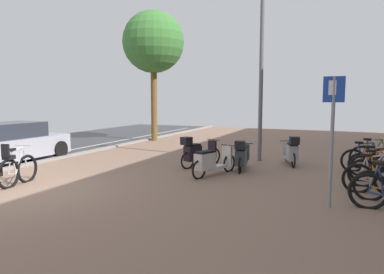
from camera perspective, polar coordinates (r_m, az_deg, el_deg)
The scene contains 16 objects.
ground at distance 8.33m, azimuth -20.00°, elevation -9.37°, with size 21.00×40.00×0.13m.
bicycle_foreground at distance 9.89m, azimuth -26.73°, elevation -4.71°, with size 0.60×1.41×1.12m.
bicycle_rack_02 at distance 9.10m, azimuth 27.40°, elevation -6.00°, with size 1.38×0.48×0.98m.
bicycle_rack_03 at distance 9.74m, azimuth 27.98°, elevation -5.22°, with size 1.42×0.48×1.00m.
bicycle_rack_04 at distance 10.38m, azimuth 27.79°, elevation -4.52°, with size 1.42×0.48×1.03m.
bicycle_rack_05 at distance 11.02m, azimuth 27.24°, elevation -4.05°, with size 1.30×0.48×0.94m.
bicycle_rack_06 at distance 11.64m, azimuth 26.22°, elevation -3.42°, with size 1.37×0.48×0.98m.
bicycle_rack_07 at distance 12.29m, azimuth 27.31°, elevation -2.93°, with size 1.42×0.48×1.02m.
scooter_near at distance 9.89m, azimuth 3.06°, elevation -4.04°, with size 0.85×1.79×0.83m.
scooter_mid at distance 10.73m, azimuth 8.04°, elevation -3.09°, with size 0.61×1.79×0.98m.
scooter_far at distance 11.16m, azimuth 0.79°, elevation -2.56°, with size 0.91×1.64×1.02m.
scooter_extra at distance 11.87m, azimuth 15.82°, elevation -2.31°, with size 0.79×1.58×1.01m.
parked_car_near at distance 13.33m, azimuth -28.07°, elevation -1.02°, with size 1.85×4.26×1.36m.
parking_sign at distance 7.39m, azimuth 21.80°, elevation 1.40°, with size 0.40×0.07×2.59m.
lamp_post at distance 12.46m, azimuth 11.19°, elevation 12.13°, with size 0.20×0.52×6.29m.
street_tree at distance 18.53m, azimuth -6.28°, elevation 14.96°, with size 3.12×3.12×6.59m.
Camera 1 is at (6.97, -5.82, 2.16)m, focal length 32.89 mm.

